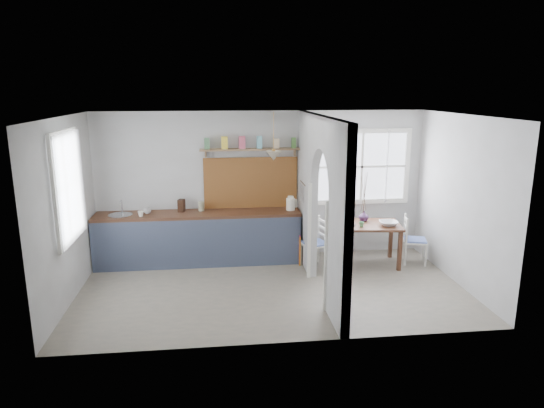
{
  "coord_description": "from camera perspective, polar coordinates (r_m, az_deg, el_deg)",
  "views": [
    {
      "loc": [
        -0.8,
        -6.81,
        2.97
      ],
      "look_at": [
        0.06,
        0.6,
        1.19
      ],
      "focal_mm": 32.0,
      "sensor_mm": 36.0,
      "label": 1
    }
  ],
  "objects": [
    {
      "name": "sink",
      "position": [
        8.54,
        -17.42,
        -1.3
      ],
      "size": [
        0.4,
        0.4,
        0.02
      ],
      "primitive_type": "cylinder",
      "color": "#B3B6BD",
      "rests_on": "counter"
    },
    {
      "name": "backsplash",
      "position": [
        8.57,
        -2.52,
        2.52
      ],
      "size": [
        1.65,
        0.03,
        0.9
      ],
      "primitive_type": "cube",
      "color": "brown",
      "rests_on": "walls"
    },
    {
      "name": "vase",
      "position": [
        8.58,
        10.74,
        -1.39
      ],
      "size": [
        0.18,
        0.18,
        0.18
      ],
      "primitive_type": "imported",
      "rotation": [
        0.0,
        0.0,
        -0.05
      ],
      "color": "#45264F",
      "rests_on": "dining_table"
    },
    {
      "name": "dining_table",
      "position": [
        8.54,
        10.91,
        -4.62
      ],
      "size": [
        1.23,
        0.9,
        0.72
      ],
      "primitive_type": null,
      "rotation": [
        0.0,
        0.0,
        -0.12
      ],
      "color": "#563220",
      "rests_on": "floor"
    },
    {
      "name": "jar",
      "position": [
        8.48,
        -8.33,
        -0.26
      ],
      "size": [
        0.12,
        0.12,
        0.16
      ],
      "primitive_type": "cylinder",
      "rotation": [
        0.0,
        0.0,
        0.24
      ],
      "color": "tan",
      "rests_on": "counter"
    },
    {
      "name": "chair_right",
      "position": [
        8.77,
        16.49,
        -4.05
      ],
      "size": [
        0.47,
        0.47,
        0.83
      ],
      "primitive_type": null,
      "rotation": [
        0.0,
        0.0,
        1.3
      ],
      "color": "white",
      "rests_on": "floor"
    },
    {
      "name": "kitchen_window",
      "position": [
        7.24,
        -23.11,
        1.85
      ],
      "size": [
        0.1,
        1.16,
        1.5
      ],
      "primitive_type": null,
      "color": "white",
      "rests_on": "walls"
    },
    {
      "name": "mug_b",
      "position": [
        8.48,
        -14.46,
        -0.77
      ],
      "size": [
        0.15,
        0.15,
        0.1
      ],
      "primitive_type": "imported",
      "rotation": [
        0.0,
        0.0,
        0.17
      ],
      "color": "silver",
      "rests_on": "counter"
    },
    {
      "name": "floor",
      "position": [
        7.48,
        0.07,
        -9.97
      ],
      "size": [
        5.8,
        3.2,
        0.01
      ],
      "primitive_type": "cube",
      "color": "gray",
      "rests_on": "ground"
    },
    {
      "name": "nook_window",
      "position": [
        8.88,
        10.53,
        4.33
      ],
      "size": [
        1.76,
        0.1,
        1.3
      ],
      "primitive_type": null,
      "color": "white",
      "rests_on": "walls"
    },
    {
      "name": "knife_block",
      "position": [
        8.48,
        -10.6,
        -0.18
      ],
      "size": [
        0.13,
        0.16,
        0.21
      ],
      "primitive_type": "cube",
      "rotation": [
        0.0,
        0.0,
        -0.27
      ],
      "color": "#422617",
      "rests_on": "counter"
    },
    {
      "name": "towel_magenta",
      "position": [
        8.35,
        3.27,
        -5.42
      ],
      "size": [
        0.02,
        0.03,
        0.51
      ],
      "primitive_type": "cube",
      "color": "#BD1A72",
      "rests_on": "counter"
    },
    {
      "name": "plate",
      "position": [
        8.29,
        9.17,
        -2.43
      ],
      "size": [
        0.23,
        0.23,
        0.02
      ],
      "primitive_type": "cylinder",
      "rotation": [
        0.0,
        0.0,
        -0.24
      ],
      "color": "black",
      "rests_on": "dining_table"
    },
    {
      "name": "utensil_rail",
      "position": [
        7.99,
        3.68,
        2.44
      ],
      "size": [
        0.02,
        0.5,
        0.02
      ],
      "primitive_type": "cylinder",
      "rotation": [
        1.57,
        0.0,
        0.0
      ],
      "color": "#B3B6BD",
      "rests_on": "partition"
    },
    {
      "name": "partition",
      "position": [
        7.2,
        5.57,
        1.19
      ],
      "size": [
        0.12,
        3.2,
        2.6
      ],
      "color": "silver",
      "rests_on": "floor"
    },
    {
      "name": "towel_orange",
      "position": [
        8.34,
        3.29,
        -5.63
      ],
      "size": [
        0.02,
        0.03,
        0.53
      ],
      "primitive_type": "cube",
      "color": "orange",
      "rests_on": "counter"
    },
    {
      "name": "pendant_lamp",
      "position": [
        8.09,
        0.18,
        5.7
      ],
      "size": [
        0.26,
        0.26,
        0.16
      ],
      "primitive_type": "cone",
      "color": "beige",
      "rests_on": "ceiling"
    },
    {
      "name": "bowl",
      "position": [
        8.39,
        13.55,
        -2.23
      ],
      "size": [
        0.32,
        0.32,
        0.08
      ],
      "primitive_type": "imported",
      "rotation": [
        0.0,
        0.0,
        -0.05
      ],
      "color": "white",
      "rests_on": "dining_table"
    },
    {
      "name": "ceiling",
      "position": [
        6.87,
        0.08,
        10.35
      ],
      "size": [
        5.8,
        3.2,
        0.01
      ],
      "primitive_type": "cube",
      "color": "silver",
      "rests_on": "walls"
    },
    {
      "name": "table_cup",
      "position": [
        8.22,
        10.48,
        -2.38
      ],
      "size": [
        0.1,
        0.1,
        0.08
      ],
      "primitive_type": "imported",
      "rotation": [
        0.0,
        0.0,
        0.16
      ],
      "color": "#549C60",
      "rests_on": "dining_table"
    },
    {
      "name": "shelf",
      "position": [
        8.38,
        -2.52,
        6.77
      ],
      "size": [
        1.75,
        0.2,
        0.21
      ],
      "color": "olive",
      "rests_on": "walls"
    },
    {
      "name": "kettle",
      "position": [
        8.45,
        2.21,
        0.11
      ],
      "size": [
        0.26,
        0.24,
        0.25
      ],
      "primitive_type": null,
      "rotation": [
        0.0,
        0.0,
        0.42
      ],
      "color": "white",
      "rests_on": "counter"
    },
    {
      "name": "mug_a",
      "position": [
        8.32,
        -15.18,
        -1.12
      ],
      "size": [
        0.12,
        0.12,
        0.09
      ],
      "primitive_type": "imported",
      "rotation": [
        0.0,
        0.0,
        0.26
      ],
      "color": "silver",
      "rests_on": "counter"
    },
    {
      "name": "counter",
      "position": [
        8.53,
        -8.56,
        -3.86
      ],
      "size": [
        3.5,
        0.6,
        0.9
      ],
      "color": "#563220",
      "rests_on": "floor"
    },
    {
      "name": "walls",
      "position": [
        7.06,
        0.07,
        -0.24
      ],
      "size": [
        5.81,
        3.21,
        2.6
      ],
      "color": "silver",
      "rests_on": "floor"
    },
    {
      "name": "chair_left",
      "position": [
        8.25,
        5.04,
        -4.59
      ],
      "size": [
        0.49,
        0.49,
        0.85
      ],
      "primitive_type": null,
      "rotation": [
        0.0,
        0.0,
        -1.27
      ],
      "color": "white",
      "rests_on": "floor"
    }
  ]
}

